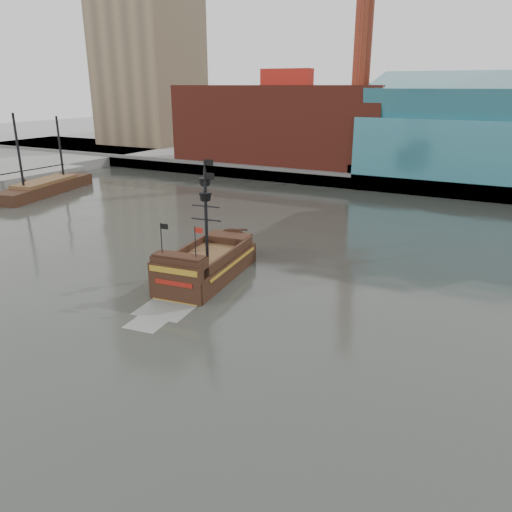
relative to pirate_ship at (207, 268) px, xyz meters
The scene contains 6 objects.
ground 15.75m from the pirate_ship, 76.52° to the right, with size 400.00×400.00×0.00m, color #252823.
promenade_far 76.80m from the pirate_ship, 87.27° to the left, with size 220.00×60.00×2.00m, color slate.
seawall 47.36m from the pirate_ship, 85.56° to the left, with size 220.00×1.00×2.60m, color #4C4C49.
skyline 73.70m from the pirate_ship, 82.71° to the left, with size 149.00×45.00×62.00m.
pirate_ship is the anchor object (origin of this frame).
docked_vessel 48.51m from the pirate_ship, 156.33° to the left, with size 9.04×20.70×13.73m.
Camera 1 is at (20.62, -20.64, 16.94)m, focal length 35.00 mm.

